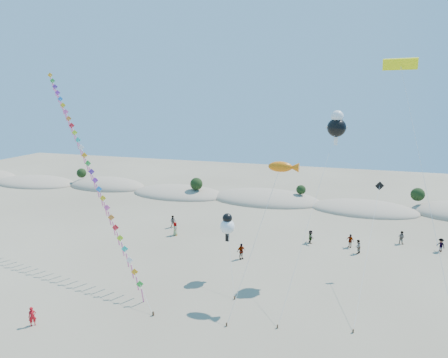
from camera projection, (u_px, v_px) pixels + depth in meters
The scene contains 9 objects.
dune_ridge at pixel (271, 200), 64.35m from camera, with size 145.30×11.49×5.57m.
kite_train at pixel (87, 161), 39.75m from camera, with size 22.64×16.48×20.93m.
fish_kite at pixel (283, 167), 31.97m from camera, with size 4.46×7.15×12.09m.
cartoon_kite_low at pixel (227, 225), 36.21m from camera, with size 2.64×4.85×6.53m.
cartoon_kite_high at pixel (337, 126), 35.96m from camera, with size 4.46×12.93×16.25m.
parafoil_kite at pixel (401, 69), 27.23m from camera, with size 5.85×7.96×20.26m.
dark_kite at pixel (373, 222), 34.38m from camera, with size 2.75×12.15×9.34m.
flyer_foreground at pixel (32, 316), 29.08m from camera, with size 0.57×0.37×1.56m, color red.
beachgoers at pixel (314, 239), 44.76m from camera, with size 35.25×10.97×1.81m.
Camera 1 is at (11.22, -16.63, 17.49)m, focal length 30.00 mm.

